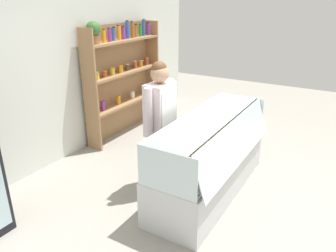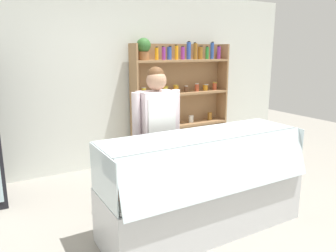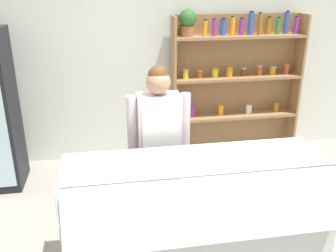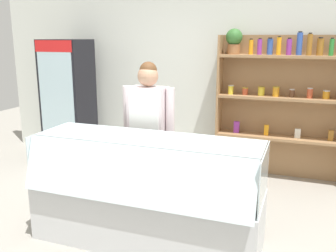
{
  "view_description": "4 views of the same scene",
  "coord_description": "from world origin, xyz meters",
  "px_view_note": "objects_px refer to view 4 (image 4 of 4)",
  "views": [
    {
      "loc": [
        -3.29,
        -1.46,
        2.32
      ],
      "look_at": [
        -0.22,
        0.36,
        0.9
      ],
      "focal_mm": 35.0,
      "sensor_mm": 36.0,
      "label": 1
    },
    {
      "loc": [
        -1.79,
        -2.56,
        1.81
      ],
      "look_at": [
        -0.01,
        0.52,
        0.98
      ],
      "focal_mm": 35.0,
      "sensor_mm": 36.0,
      "label": 2
    },
    {
      "loc": [
        -0.61,
        -2.59,
        2.33
      ],
      "look_at": [
        -0.05,
        0.67,
        1.02
      ],
      "focal_mm": 40.0,
      "sensor_mm": 36.0,
      "label": 3
    },
    {
      "loc": [
        1.35,
        -3.01,
        1.89
      ],
      "look_at": [
        0.02,
        0.6,
        0.97
      ],
      "focal_mm": 40.0,
      "sensor_mm": 36.0,
      "label": 4
    }
  ],
  "objects_px": {
    "drinks_fridge": "(69,102)",
    "shop_clerk": "(148,127)",
    "shelving_unit": "(281,97)",
    "deli_display_case": "(146,210)"
  },
  "relations": [
    {
      "from": "drinks_fridge",
      "to": "shelving_unit",
      "type": "relative_size",
      "value": 0.93
    },
    {
      "from": "deli_display_case",
      "to": "shop_clerk",
      "type": "relative_size",
      "value": 1.28
    },
    {
      "from": "drinks_fridge",
      "to": "shelving_unit",
      "type": "bearing_deg",
      "value": 7.25
    },
    {
      "from": "drinks_fridge",
      "to": "shop_clerk",
      "type": "xyz_separation_m",
      "value": [
        1.81,
        -1.18,
        0.04
      ]
    },
    {
      "from": "deli_display_case",
      "to": "shop_clerk",
      "type": "xyz_separation_m",
      "value": [
        -0.22,
        0.58,
        0.65
      ]
    },
    {
      "from": "shelving_unit",
      "to": "deli_display_case",
      "type": "height_order",
      "value": "shelving_unit"
    },
    {
      "from": "shelving_unit",
      "to": "deli_display_case",
      "type": "distance_m",
      "value": 2.51
    },
    {
      "from": "drinks_fridge",
      "to": "shop_clerk",
      "type": "bearing_deg",
      "value": -33.16
    },
    {
      "from": "shelving_unit",
      "to": "shop_clerk",
      "type": "xyz_separation_m",
      "value": [
        -1.23,
        -1.57,
        -0.15
      ]
    },
    {
      "from": "drinks_fridge",
      "to": "shop_clerk",
      "type": "relative_size",
      "value": 1.13
    }
  ]
}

